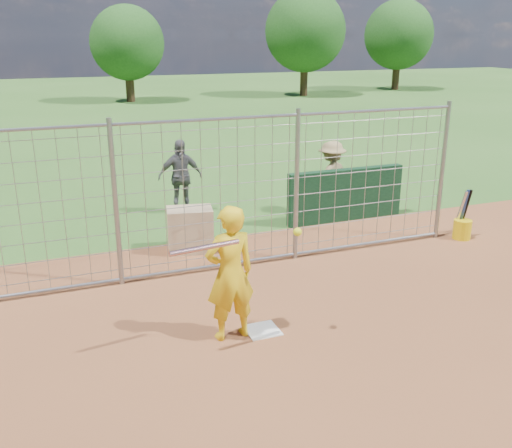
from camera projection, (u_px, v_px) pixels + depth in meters
name	position (u px, v px, depth m)	size (l,w,h in m)	color
ground	(257.00, 324.00, 7.72)	(100.00, 100.00, 0.00)	#2D591E
home_plate	(262.00, 330.00, 7.54)	(0.43, 0.43, 0.02)	silver
dugout_wall	(345.00, 195.00, 11.90)	(2.60, 0.20, 1.10)	#11381E
batter	(230.00, 274.00, 7.13)	(0.65, 0.43, 1.78)	yellow
bystander_b	(180.00, 177.00, 12.28)	(0.96, 0.40, 1.63)	#545358
bystander_c	(331.00, 178.00, 12.27)	(1.03, 0.59, 1.60)	#9C8355
equipment_bin	(190.00, 230.00, 10.23)	(0.80, 0.55, 0.80)	tan
equipment_in_play	(228.00, 244.00, 6.61)	(1.62, 0.21, 0.15)	silver
bucket_with_bats	(462.00, 227.00, 10.89)	(0.34, 0.36, 0.97)	yellow
backstop_fence	(211.00, 198.00, 9.09)	(9.08, 0.08, 2.60)	gray
tree_line	(128.00, 35.00, 32.50)	(44.66, 6.72, 6.48)	#3F2B19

